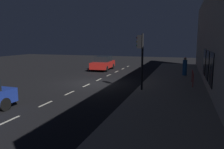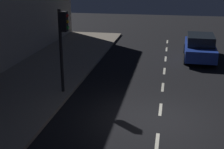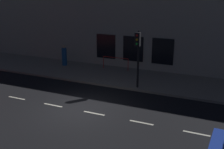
# 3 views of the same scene
# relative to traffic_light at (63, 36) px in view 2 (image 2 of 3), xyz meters

# --- Properties ---
(ground_plane) EXTENTS (60.00, 60.00, 0.00)m
(ground_plane) POSITION_rel_traffic_light_xyz_m (-4.27, 1.84, -2.69)
(ground_plane) COLOR black
(sidewalk) EXTENTS (4.50, 32.00, 0.15)m
(sidewalk) POSITION_rel_traffic_light_xyz_m (1.98, 1.84, -2.62)
(sidewalk) COLOR gray
(sidewalk) RESTS_ON ground
(lane_centre_line) EXTENTS (0.12, 27.20, 0.01)m
(lane_centre_line) POSITION_rel_traffic_light_xyz_m (-4.27, 0.84, -2.69)
(lane_centre_line) COLOR beige
(lane_centre_line) RESTS_ON ground
(traffic_light) EXTENTS (0.48, 0.32, 3.66)m
(traffic_light) POSITION_rel_traffic_light_xyz_m (0.00, 0.00, 0.00)
(traffic_light) COLOR black
(traffic_light) RESTS_ON sidewalk
(parked_car_0) EXTENTS (1.99, 4.53, 1.58)m
(parked_car_0) POSITION_rel_traffic_light_xyz_m (-6.34, -7.29, -1.90)
(parked_car_0) COLOR #1E389E
(parked_car_0) RESTS_ON ground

